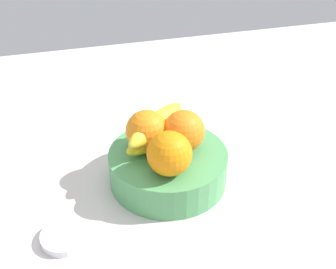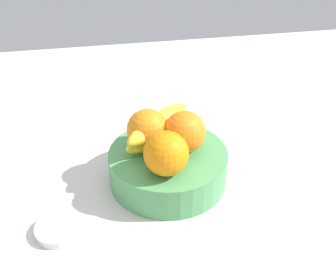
{
  "view_description": "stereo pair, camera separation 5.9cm",
  "coord_description": "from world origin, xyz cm",
  "px_view_note": "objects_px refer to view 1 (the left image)",
  "views": [
    {
      "loc": [
        -19.54,
        -61.38,
        50.65
      ],
      "look_at": [
        -2.47,
        -2.91,
        10.4
      ],
      "focal_mm": 43.73,
      "sensor_mm": 36.0,
      "label": 1
    },
    {
      "loc": [
        -13.81,
        -62.75,
        50.65
      ],
      "look_at": [
        -2.47,
        -2.91,
        10.4
      ],
      "focal_mm": 43.73,
      "sensor_mm": 36.0,
      "label": 2
    }
  ],
  "objects_px": {
    "orange_front_right": "(184,131)",
    "jar_lid": "(65,236)",
    "orange_front_left": "(169,154)",
    "banana_bunch": "(160,130)",
    "orange_center": "(147,131)",
    "fruit_bowl": "(168,166)"
  },
  "relations": [
    {
      "from": "orange_front_left",
      "to": "banana_bunch",
      "type": "distance_m",
      "value": 0.09
    },
    {
      "from": "orange_center",
      "to": "banana_bunch",
      "type": "distance_m",
      "value": 0.03
    },
    {
      "from": "orange_front_right",
      "to": "jar_lid",
      "type": "distance_m",
      "value": 0.27
    },
    {
      "from": "banana_bunch",
      "to": "orange_front_right",
      "type": "bearing_deg",
      "value": -35.0
    },
    {
      "from": "fruit_bowl",
      "to": "orange_center",
      "type": "relative_size",
      "value": 2.85
    },
    {
      "from": "orange_front_left",
      "to": "fruit_bowl",
      "type": "bearing_deg",
      "value": 76.05
    },
    {
      "from": "fruit_bowl",
      "to": "jar_lid",
      "type": "height_order",
      "value": "fruit_bowl"
    },
    {
      "from": "fruit_bowl",
      "to": "orange_front_left",
      "type": "relative_size",
      "value": 2.85
    },
    {
      "from": "orange_center",
      "to": "orange_front_right",
      "type": "bearing_deg",
      "value": -16.77
    },
    {
      "from": "orange_front_left",
      "to": "jar_lid",
      "type": "xyz_separation_m",
      "value": [
        -0.19,
        -0.04,
        -0.1
      ]
    },
    {
      "from": "orange_front_left",
      "to": "orange_front_right",
      "type": "relative_size",
      "value": 1.0
    },
    {
      "from": "banana_bunch",
      "to": "jar_lid",
      "type": "xyz_separation_m",
      "value": [
        -0.2,
        -0.13,
        -0.09
      ]
    },
    {
      "from": "banana_bunch",
      "to": "fruit_bowl",
      "type": "bearing_deg",
      "value": -79.03
    },
    {
      "from": "orange_front_right",
      "to": "jar_lid",
      "type": "relative_size",
      "value": 0.99
    },
    {
      "from": "orange_front_left",
      "to": "orange_center",
      "type": "relative_size",
      "value": 1.0
    },
    {
      "from": "orange_front_right",
      "to": "jar_lid",
      "type": "xyz_separation_m",
      "value": [
        -0.23,
        -0.1,
        -0.1
      ]
    },
    {
      "from": "jar_lid",
      "to": "orange_front_left",
      "type": "bearing_deg",
      "value": 13.09
    },
    {
      "from": "orange_front_left",
      "to": "banana_bunch",
      "type": "xyz_separation_m",
      "value": [
        0.01,
        0.08,
        -0.01
      ]
    },
    {
      "from": "orange_front_right",
      "to": "fruit_bowl",
      "type": "bearing_deg",
      "value": -171.63
    },
    {
      "from": "orange_center",
      "to": "fruit_bowl",
      "type": "bearing_deg",
      "value": -35.83
    },
    {
      "from": "fruit_bowl",
      "to": "banana_bunch",
      "type": "bearing_deg",
      "value": 100.97
    },
    {
      "from": "orange_front_right",
      "to": "orange_center",
      "type": "relative_size",
      "value": 1.0
    }
  ]
}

